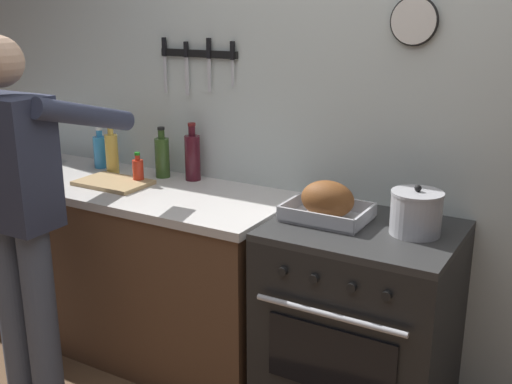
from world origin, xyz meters
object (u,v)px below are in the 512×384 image
bottle_hot_sauce (138,171)px  bottle_cooking_oil (112,153)px  stock_pot (416,213)px  bottle_wine_red (193,156)px  stove (359,325)px  roasting_pan (327,203)px  bottle_olive_oil (162,156)px  cutting_board (113,183)px  bottle_dish_soap (100,151)px  person_cook (19,203)px

bottle_hot_sauce → bottle_cooking_oil: 0.26m
stock_pot → bottle_wine_red: size_ratio=0.69×
stove → bottle_cooking_oil: bottle_cooking_oil is taller
roasting_pan → bottle_olive_oil: size_ratio=1.32×
cutting_board → bottle_dish_soap: 0.38m
person_cook → bottle_cooking_oil: size_ratio=6.11×
roasting_pan → cutting_board: (-1.15, -0.05, -0.06)m
bottle_wine_red → roasting_pan: bearing=-14.7°
bottle_hot_sauce → bottle_wine_red: bearing=42.4°
roasting_pan → bottle_cooking_oil: bearing=175.1°
roasting_pan → bottle_wine_red: bearing=165.3°
stove → roasting_pan: 0.55m
stove → person_cook: person_cook is taller
roasting_pan → bottle_hot_sauce: bearing=178.1°
cutting_board → bottle_hot_sauce: 0.14m
stock_pot → bottle_dish_soap: size_ratio=0.91×
stove → roasting_pan: (-0.17, 0.01, 0.52)m
cutting_board → bottle_hot_sauce: bearing=43.3°
person_cook → roasting_pan: person_cook is taller
stove → bottle_dish_soap: size_ratio=3.98×
roasting_pan → cutting_board: size_ratio=0.98×
stove → bottle_wine_red: (-1.02, 0.23, 0.57)m
bottle_hot_sauce → bottle_wine_red: bottle_wine_red is taller
cutting_board → person_cook: bearing=-93.1°
stove → bottle_olive_oil: 1.33m
roasting_pan → bottle_wine_red: size_ratio=1.18×
stove → bottle_olive_oil: (-1.19, 0.20, 0.56)m
bottle_cooking_oil → bottle_hot_sauce: bearing=-17.7°
bottle_cooking_oil → stock_pot: bearing=-3.1°
bottle_cooking_oil → stove: bearing=-4.7°
bottle_hot_sauce → bottle_wine_red: (0.21, 0.19, 0.06)m
stock_pot → bottle_dish_soap: (-1.81, 0.15, 0.01)m
roasting_pan → bottle_olive_oil: bottle_olive_oil is taller
stock_pot → bottle_olive_oil: bearing=173.1°
person_cook → bottle_olive_oil: size_ratio=6.25×
cutting_board → bottle_wine_red: (0.30, 0.27, 0.11)m
person_cook → bottle_olive_oil: (0.16, 0.80, 0.06)m
stock_pot → bottle_olive_oil: bottle_olive_oil is taller
person_cook → roasting_pan: size_ratio=4.72×
person_cook → stove: bearing=-79.8°
bottle_dish_soap → bottle_cooking_oil: size_ratio=0.83×
stove → stock_pot: bearing=8.9°
stove → bottle_dish_soap: (-1.61, 0.18, 0.54)m
bottle_cooking_oil → bottle_olive_oil: 0.29m
person_cook → bottle_cooking_oil: person_cook is taller
bottle_dish_soap → cutting_board: bearing=-37.6°
person_cook → stock_pot: person_cook is taller
roasting_pan → bottle_hot_sauce: 1.06m
cutting_board → bottle_wine_red: size_ratio=1.21×
cutting_board → bottle_dish_soap: (-0.29, 0.23, 0.08)m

